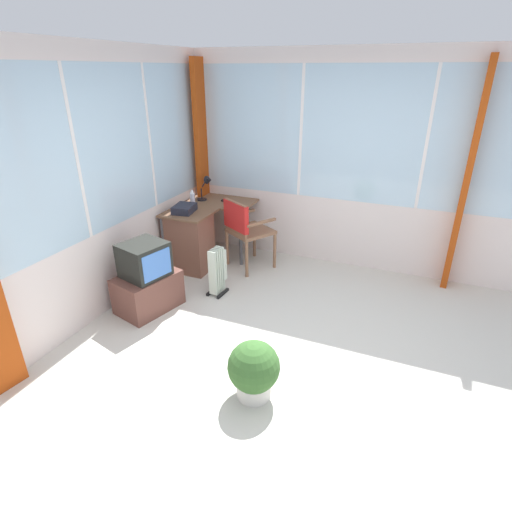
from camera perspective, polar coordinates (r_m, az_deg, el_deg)
ground at (r=3.72m, az=6.08°, el=-15.19°), size 5.33×5.32×0.06m
north_window_panel at (r=4.16m, az=-23.45°, el=8.06°), size 4.33×0.07×2.60m
east_window_panel at (r=5.12m, az=14.19°, el=12.16°), size 0.07×4.32×2.60m
curtain_corner at (r=5.68m, az=-7.52°, el=13.43°), size 0.32×0.09×2.50m
curtain_east_far at (r=5.02m, az=27.57°, el=9.33°), size 0.32×0.10×2.50m
desk at (r=5.18m, az=-9.09°, el=2.44°), size 1.13×0.88×0.76m
desk_lamp at (r=5.51m, az=-6.88°, el=9.99°), size 0.23×0.20×0.32m
tv_remote at (r=5.40m, az=-4.20°, el=7.72°), size 0.07×0.16×0.02m
spray_bottle at (r=5.29m, az=-8.95°, el=8.14°), size 0.06×0.06×0.22m
paper_tray at (r=5.06m, az=-10.07°, el=6.59°), size 0.33×0.28×0.09m
wooden_armchair at (r=5.03m, az=-1.86°, el=4.38°), size 0.66×0.66×0.91m
tv_on_stand at (r=4.41m, az=-15.11°, el=-3.34°), size 0.73×0.59×0.76m
space_heater at (r=4.60m, az=-5.38°, el=-2.02°), size 0.27×0.19×0.56m
potted_plant at (r=3.23m, az=-0.32°, el=-15.69°), size 0.41×0.41×0.49m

